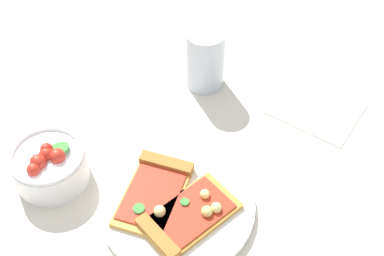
{
  "coord_description": "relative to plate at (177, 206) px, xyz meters",
  "views": [
    {
      "loc": [
        -0.41,
        -0.23,
        0.69
      ],
      "look_at": [
        0.11,
        0.03,
        0.03
      ],
      "focal_mm": 49.24,
      "sensor_mm": 36.0,
      "label": 1
    }
  ],
  "objects": [
    {
      "name": "pizza_slice_far",
      "position": [
        0.0,
        0.04,
        0.01
      ],
      "size": [
        0.15,
        0.1,
        0.02
      ],
      "color": "gold",
      "rests_on": "plate"
    },
    {
      "name": "plate",
      "position": [
        0.0,
        0.0,
        0.0
      ],
      "size": [
        0.24,
        0.24,
        0.01
      ],
      "primitive_type": "cylinder",
      "color": "silver",
      "rests_on": "ground_plane"
    },
    {
      "name": "ground_plane",
      "position": [
        0.02,
        0.01,
        -0.01
      ],
      "size": [
        2.4,
        2.4,
        0.0
      ],
      "primitive_type": "plane",
      "color": "beige",
      "rests_on": "ground"
    },
    {
      "name": "soda_glass",
      "position": [
        0.27,
        0.08,
        0.05
      ],
      "size": [
        0.07,
        0.07,
        0.12
      ],
      "color": "silver",
      "rests_on": "ground_plane"
    },
    {
      "name": "pizza_slice_near",
      "position": [
        -0.02,
        -0.03,
        0.01
      ],
      "size": [
        0.16,
        0.13,
        0.02
      ],
      "color": "gold",
      "rests_on": "plate"
    },
    {
      "name": "salad_bowl",
      "position": [
        -0.04,
        0.2,
        0.03
      ],
      "size": [
        0.12,
        0.12,
        0.07
      ],
      "color": "white",
      "rests_on": "ground_plane"
    },
    {
      "name": "paper_napkin",
      "position": [
        0.3,
        -0.12,
        -0.01
      ],
      "size": [
        0.15,
        0.17,
        0.0
      ],
      "primitive_type": "cube",
      "rotation": [
        0.0,
        0.0,
        -0.13
      ],
      "color": "silver",
      "rests_on": "ground_plane"
    }
  ]
}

